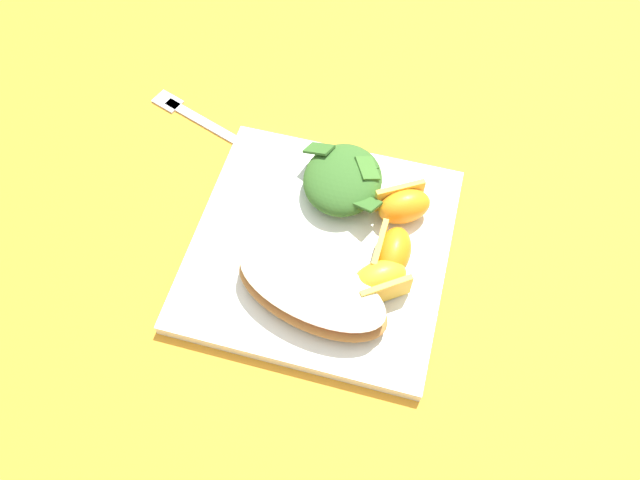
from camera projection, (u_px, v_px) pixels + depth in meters
name	position (u px, v px, depth m)	size (l,w,h in m)	color
ground	(320.00, 252.00, 0.70)	(3.00, 3.00, 0.00)	orange
white_plate	(320.00, 248.00, 0.70)	(0.28, 0.28, 0.02)	white
cheesy_pizza_bread	(312.00, 292.00, 0.64)	(0.12, 0.18, 0.04)	#A87038
green_salad_pile	(343.00, 179.00, 0.71)	(0.10, 0.11, 0.04)	#336023
orange_wedge_front	(380.00, 280.00, 0.64)	(0.06, 0.07, 0.04)	orange
orange_wedge_middle	(392.00, 250.00, 0.66)	(0.06, 0.04, 0.04)	orange
orange_wedge_rear	(404.00, 205.00, 0.69)	(0.06, 0.07, 0.04)	orange
metal_fork	(202.00, 121.00, 0.80)	(0.08, 0.18, 0.01)	silver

